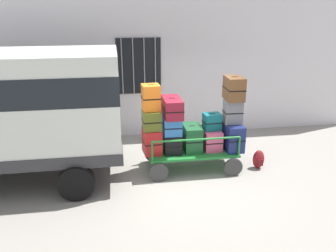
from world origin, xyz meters
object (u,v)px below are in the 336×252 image
(luggage_cart, at_px, (192,153))
(suitcase_midright_middle, at_px, (212,122))
(suitcase_right_bottom, at_px, (231,135))
(suitcase_right_middle, at_px, (233,112))
(suitcase_left_bottom, at_px, (152,141))
(suitcase_midleft_bottom, at_px, (172,142))
(suitcase_midleft_top, at_px, (172,107))
(suitcase_midleft_middle, at_px, (172,125))
(suitcase_center_bottom, at_px, (192,138))
(suitcase_right_top, at_px, (234,88))
(suitcase_left_middle, at_px, (151,120))
(suitcase_midright_bottom, at_px, (212,139))
(suitcase_left_top, at_px, (151,97))
(backpack, at_px, (259,159))

(luggage_cart, xyz_separation_m, suitcase_midright_middle, (0.46, 0.02, 0.74))
(suitcase_right_bottom, bearing_deg, suitcase_right_middle, -90.00)
(suitcase_left_bottom, xyz_separation_m, suitcase_midleft_bottom, (0.46, 0.07, -0.07))
(suitcase_midleft_top, bearing_deg, suitcase_midleft_middle, 90.00)
(suitcase_midleft_bottom, bearing_deg, suitcase_right_bottom, -1.33)
(suitcase_midright_middle, bearing_deg, suitcase_center_bottom, -178.80)
(luggage_cart, xyz_separation_m, suitcase_center_bottom, (0.00, 0.01, 0.38))
(suitcase_midleft_bottom, xyz_separation_m, suitcase_right_top, (1.37, -0.04, 1.18))
(suitcase_center_bottom, height_order, suitcase_right_bottom, suitcase_right_bottom)
(suitcase_midleft_bottom, bearing_deg, suitcase_center_bottom, -2.96)
(suitcase_right_top, bearing_deg, suitcase_midright_middle, 176.84)
(suitcase_left_middle, height_order, suitcase_midleft_bottom, suitcase_left_middle)
(suitcase_left_middle, height_order, suitcase_midright_middle, suitcase_left_middle)
(suitcase_left_middle, xyz_separation_m, suitcase_midright_bottom, (1.37, 0.03, -0.54))
(suitcase_center_bottom, relative_size, suitcase_right_bottom, 0.74)
(suitcase_left_top, height_order, suitcase_midright_bottom, suitcase_left_top)
(suitcase_center_bottom, height_order, suitcase_midright_bottom, suitcase_center_bottom)
(suitcase_left_top, relative_size, backpack, 1.26)
(suitcase_midleft_top, relative_size, suitcase_right_top, 1.36)
(suitcase_midleft_bottom, height_order, suitcase_right_middle, suitcase_right_middle)
(suitcase_left_middle, relative_size, suitcase_midleft_bottom, 0.68)
(suitcase_midleft_top, bearing_deg, suitcase_right_middle, -1.08)
(suitcase_right_middle, relative_size, suitcase_right_top, 0.94)
(suitcase_midleft_bottom, bearing_deg, suitcase_right_top, -1.64)
(luggage_cart, bearing_deg, suitcase_right_middle, -1.23)
(suitcase_center_bottom, bearing_deg, suitcase_left_bottom, -177.11)
(suitcase_midleft_top, distance_m, suitcase_right_bottom, 1.55)
(suitcase_right_middle, bearing_deg, suitcase_midleft_bottom, 177.58)
(suitcase_right_middle, bearing_deg, suitcase_left_middle, -179.54)
(suitcase_midleft_bottom, height_order, suitcase_right_bottom, suitcase_right_bottom)
(suitcase_right_top, xyz_separation_m, backpack, (0.62, -0.22, -1.64))
(luggage_cart, xyz_separation_m, suitcase_midleft_top, (-0.46, 0.01, 1.11))
(suitcase_center_bottom, xyz_separation_m, suitcase_midright_bottom, (0.46, -0.02, -0.06))
(luggage_cart, bearing_deg, suitcase_midright_middle, 3.04)
(suitcase_left_bottom, bearing_deg, suitcase_right_bottom, 1.19)
(suitcase_left_middle, distance_m, suitcase_center_bottom, 1.03)
(suitcase_midleft_top, bearing_deg, suitcase_right_bottom, 0.01)
(suitcase_left_bottom, height_order, suitcase_left_top, suitcase_left_top)
(suitcase_midright_middle, bearing_deg, luggage_cart, -176.96)
(suitcase_left_middle, height_order, suitcase_midleft_middle, suitcase_left_middle)
(suitcase_right_top, bearing_deg, suitcase_right_bottom, 90.00)
(suitcase_midleft_middle, height_order, suitcase_midright_middle, suitcase_midright_middle)
(suitcase_midright_middle, bearing_deg, suitcase_midleft_middle, -179.80)
(suitcase_midleft_top, xyz_separation_m, suitcase_center_bottom, (0.46, 0.01, -0.73))
(suitcase_midleft_bottom, distance_m, suitcase_right_bottom, 1.37)
(suitcase_left_top, height_order, suitcase_midleft_bottom, suitcase_left_top)
(suitcase_right_middle, height_order, backpack, suitcase_right_middle)
(suitcase_left_top, distance_m, suitcase_right_bottom, 2.06)
(suitcase_midright_bottom, height_order, suitcase_right_top, suitcase_right_top)
(suitcase_left_top, bearing_deg, suitcase_midleft_bottom, 2.81)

